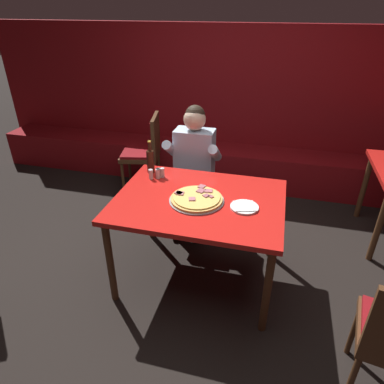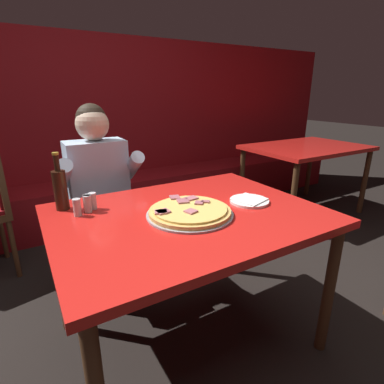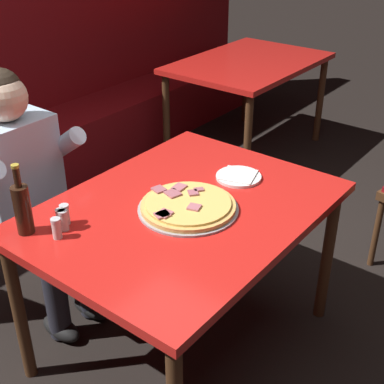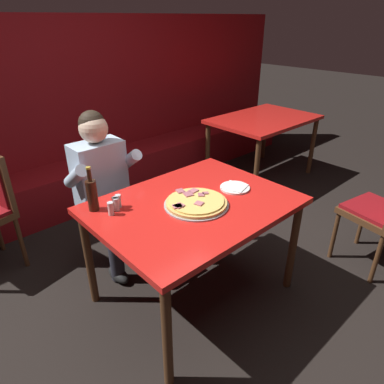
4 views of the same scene
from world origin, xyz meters
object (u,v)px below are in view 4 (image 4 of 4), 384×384
(main_dining_table, at_px, (194,213))
(plate_white_paper, at_px, (235,187))
(beer_bottle, at_px, (92,194))
(shaker_parmesan, at_px, (116,205))
(diner_seated_blue_shirt, at_px, (106,187))
(pizza, at_px, (196,203))
(shaker_black_pepper, at_px, (111,209))
(shaker_oregano, at_px, (118,202))
(background_dining_table, at_px, (264,125))
(shaker_red_pepper_flakes, at_px, (115,204))

(main_dining_table, bearing_deg, plate_white_paper, -7.12)
(beer_bottle, bearing_deg, shaker_parmesan, -45.71)
(main_dining_table, relative_size, diner_seated_blue_shirt, 1.02)
(shaker_parmesan, height_order, diner_seated_blue_shirt, diner_seated_blue_shirt)
(shaker_parmesan, relative_size, diner_seated_blue_shirt, 0.07)
(pizza, relative_size, plate_white_paper, 2.01)
(main_dining_table, xyz_separation_m, shaker_black_pepper, (-0.48, 0.23, 0.12))
(pizza, relative_size, shaker_oregano, 4.90)
(beer_bottle, relative_size, shaker_parmesan, 3.40)
(plate_white_paper, bearing_deg, beer_bottle, 155.46)
(beer_bottle, relative_size, background_dining_table, 0.23)
(plate_white_paper, bearing_deg, shaker_oregano, 156.37)
(pizza, xyz_separation_m, beer_bottle, (-0.52, 0.39, 0.09))
(main_dining_table, xyz_separation_m, diner_seated_blue_shirt, (-0.24, 0.73, 0.01))
(pizza, height_order, plate_white_paper, pizza)
(beer_bottle, bearing_deg, shaker_red_pepper_flakes, -41.30)
(diner_seated_blue_shirt, bearing_deg, main_dining_table, -71.54)
(shaker_oregano, bearing_deg, background_dining_table, 16.03)
(shaker_oregano, height_order, shaker_parmesan, same)
(shaker_parmesan, bearing_deg, shaker_red_pepper_flakes, 89.40)
(shaker_red_pepper_flakes, relative_size, background_dining_table, 0.07)
(diner_seated_blue_shirt, bearing_deg, background_dining_table, 6.59)
(shaker_black_pepper, bearing_deg, beer_bottle, 110.56)
(plate_white_paper, bearing_deg, main_dining_table, 172.88)
(main_dining_table, relative_size, shaker_red_pepper_flakes, 15.07)
(pizza, bearing_deg, background_dining_table, 26.20)
(beer_bottle, relative_size, shaker_red_pepper_flakes, 3.40)
(shaker_oregano, bearing_deg, shaker_black_pepper, -148.46)
(main_dining_table, xyz_separation_m, shaker_oregano, (-0.39, 0.28, 0.12))
(beer_bottle, bearing_deg, pizza, -37.22)
(plate_white_paper, distance_m, shaker_parmesan, 0.84)
(pizza, bearing_deg, shaker_parmesan, 145.23)
(shaker_red_pepper_flakes, xyz_separation_m, shaker_oregano, (0.03, 0.01, 0.00))
(pizza, distance_m, plate_white_paper, 0.37)
(main_dining_table, bearing_deg, shaker_parmesan, 149.18)
(shaker_parmesan, bearing_deg, diner_seated_blue_shirt, 68.72)
(plate_white_paper, height_order, shaker_oregano, shaker_oregano)
(diner_seated_blue_shirt, bearing_deg, plate_white_paper, -52.20)
(background_dining_table, bearing_deg, pizza, -153.80)
(main_dining_table, relative_size, pizza, 3.08)
(plate_white_paper, height_order, beer_bottle, beer_bottle)
(pizza, height_order, shaker_oregano, shaker_oregano)
(shaker_parmesan, distance_m, background_dining_table, 2.61)
(plate_white_paper, bearing_deg, background_dining_table, 31.09)
(diner_seated_blue_shirt, relative_size, background_dining_table, 1.00)
(pizza, height_order, shaker_parmesan, shaker_parmesan)
(pizza, relative_size, shaker_parmesan, 4.90)
(plate_white_paper, bearing_deg, shaker_red_pepper_flakes, 158.14)
(beer_bottle, xyz_separation_m, diner_seated_blue_shirt, (0.29, 0.37, -0.18))
(plate_white_paper, xyz_separation_m, background_dining_table, (1.72, 1.04, -0.09))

